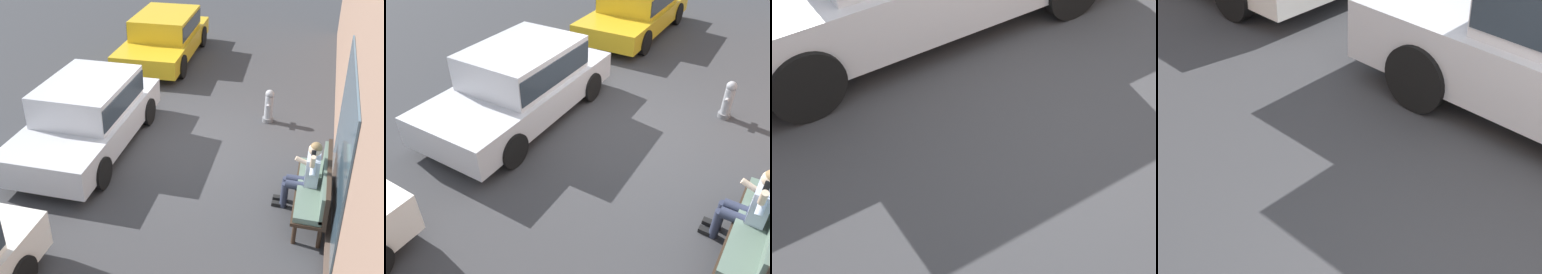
# 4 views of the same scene
# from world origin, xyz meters

# --- Properties ---
(ground_plane) EXTENTS (60.00, 60.00, 0.00)m
(ground_plane) POSITION_xyz_m (0.00, 0.00, 0.00)
(ground_plane) COLOR #38383A
(bench) EXTENTS (1.89, 0.55, 0.99)m
(bench) POSITION_xyz_m (1.76, 2.90, 0.57)
(bench) COLOR #332319
(bench) RESTS_ON ground_plane
(person_on_phone) EXTENTS (0.73, 0.74, 1.33)m
(person_on_phone) POSITION_xyz_m (1.62, 2.67, 0.70)
(person_on_phone) COLOR #2D3347
(person_on_phone) RESTS_ON ground_plane
(parked_car_near) EXTENTS (4.67, 2.13, 1.39)m
(parked_car_near) POSITION_xyz_m (-5.03, -2.03, 0.77)
(parked_car_near) COLOR gold
(parked_car_near) RESTS_ON ground_plane
(parked_car_mid) EXTENTS (4.31, 1.98, 1.46)m
(parked_car_mid) POSITION_xyz_m (0.60, -1.89, 0.80)
(parked_car_mid) COLOR silver
(parked_car_mid) RESTS_ON ground_plane
(fire_hydrant) EXTENTS (0.38, 0.26, 0.81)m
(fire_hydrant) POSITION_xyz_m (-1.50, 1.66, 0.39)
(fire_hydrant) COLOR slate
(fire_hydrant) RESTS_ON ground_plane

